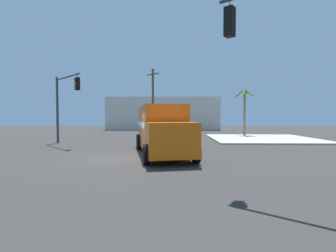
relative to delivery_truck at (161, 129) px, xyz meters
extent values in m
plane|color=#33302D|center=(-2.22, -1.83, -1.56)|extent=(100.00, 100.00, 0.00)
cube|color=#B2ADA0|center=(9.77, 10.17, -1.49)|extent=(10.26, 10.26, 0.14)
cube|color=orange|center=(-0.13, 0.66, 0.12)|extent=(3.60, 6.64, 2.65)
cube|color=orange|center=(0.71, -3.50, -0.36)|extent=(2.73, 2.34, 1.70)
cube|color=black|center=(0.88, -4.34, -0.02)|extent=(1.99, 0.48, 0.88)
cube|color=#B2B2B7|center=(-0.73, 3.64, -1.37)|extent=(2.30, 0.65, 0.21)
cube|color=white|center=(1.05, 0.90, 0.25)|extent=(1.06, 5.18, 0.36)
cube|color=white|center=(-1.32, 0.42, 0.25)|extent=(1.06, 5.18, 0.36)
cylinder|color=black|center=(1.91, -3.21, -1.06)|extent=(0.47, 1.04, 1.00)
cylinder|color=black|center=(-0.52, -3.70, -1.06)|extent=(0.47, 1.04, 1.00)
cylinder|color=black|center=(0.78, 2.42, -1.06)|extent=(0.47, 1.04, 1.00)
cylinder|color=black|center=(-1.65, 1.93, -1.06)|extent=(0.47, 1.04, 1.00)
cylinder|color=black|center=(0.57, 3.45, -1.06)|extent=(0.47, 1.04, 1.00)
cylinder|color=black|center=(-1.86, 2.96, -1.06)|extent=(0.47, 1.04, 1.00)
cylinder|color=#38383D|center=(-9.40, 6.06, 1.31)|extent=(0.20, 0.20, 5.75)
cylinder|color=#38383D|center=(-7.79, 4.41, 3.94)|extent=(3.30, 3.39, 0.12)
cylinder|color=#38383D|center=(-6.43, 3.00, 3.81)|extent=(0.03, 0.03, 0.25)
cube|color=black|center=(-6.43, 3.00, 3.21)|extent=(0.42, 0.42, 0.95)
sphere|color=red|center=(-6.56, 2.88, 3.53)|extent=(0.20, 0.20, 0.20)
sphere|color=#EFA314|center=(-6.56, 2.88, 3.22)|extent=(0.20, 0.20, 0.20)
sphere|color=#19CC4C|center=(-6.56, 2.88, 2.91)|extent=(0.20, 0.20, 0.20)
cylinder|color=#38383D|center=(2.64, -7.38, 4.46)|extent=(0.03, 0.03, 0.25)
cube|color=black|center=(2.64, -7.38, 3.86)|extent=(0.42, 0.42, 0.95)
sphere|color=red|center=(2.74, -7.23, 4.18)|extent=(0.20, 0.20, 0.20)
sphere|color=#EFA314|center=(2.74, -7.23, 3.87)|extent=(0.20, 0.20, 0.20)
sphere|color=#19CC4C|center=(2.74, -7.23, 3.56)|extent=(0.20, 0.20, 0.20)
cylinder|color=#7A6647|center=(8.98, 13.94, 1.26)|extent=(0.26, 0.26, 5.37)
ellipsoid|color=#386023|center=(9.54, 13.85, 3.53)|extent=(1.22, 0.56, 1.10)
ellipsoid|color=#386023|center=(9.37, 14.54, 3.76)|extent=(1.09, 1.41, 0.65)
ellipsoid|color=#386023|center=(8.59, 14.39, 3.57)|extent=(1.09, 1.17, 1.02)
ellipsoid|color=#386023|center=(8.43, 14.05, 3.53)|extent=(1.22, 0.58, 1.10)
ellipsoid|color=#386023|center=(8.73, 13.43, 3.54)|extent=(0.86, 1.23, 1.08)
ellipsoid|color=#386023|center=(9.32, 13.48, 3.54)|extent=(0.99, 1.18, 1.08)
cylinder|color=brown|center=(-2.02, 17.52, 2.72)|extent=(0.30, 0.30, 8.57)
cube|color=brown|center=(-2.02, 17.52, 6.31)|extent=(1.74, 1.54, 0.12)
cube|color=beige|center=(-1.22, 29.77, 1.27)|extent=(19.52, 6.00, 5.66)
camera|label=1|loc=(0.84, -15.82, 0.78)|focal=27.09mm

